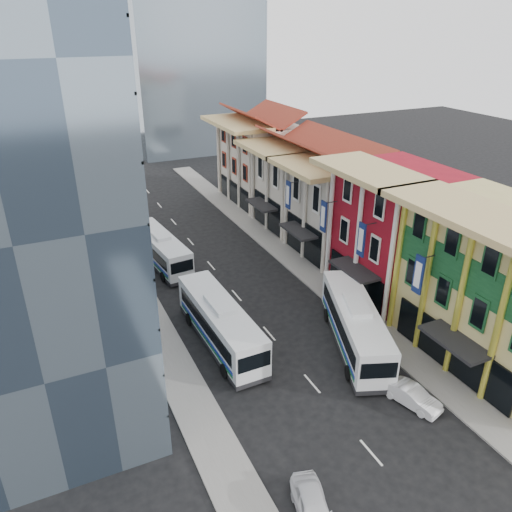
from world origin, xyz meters
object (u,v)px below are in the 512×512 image
sedan_left (313,508)px  office_tower (8,171)px  shophouse_tan (503,290)px  bus_left_near (220,323)px  bus_left_far (161,249)px  bus_right (355,324)px  sedan_right (411,396)px

sedan_left → office_tower: bearing=135.0°
shophouse_tan → bus_left_near: 21.31m
office_tower → sedan_left: size_ratio=6.89×
shophouse_tan → office_tower: 35.19m
office_tower → bus_left_near: bearing=-15.6°
bus_left_far → bus_right: bearing=-70.3°
shophouse_tan → bus_right: 11.01m
sedan_left → bus_left_near: bearing=100.8°
bus_left_near → bus_right: size_ratio=0.99×
bus_left_near → bus_right: 10.70m
sedan_right → sedan_left: bearing=-173.2°
bus_left_near → bus_left_far: bus_left_near is taller
office_tower → bus_right: bearing=-20.4°
sedan_left → shophouse_tan: bearing=33.2°
office_tower → bus_right: 27.23m
shophouse_tan → sedan_left: 21.15m
office_tower → bus_left_far: (12.34, 12.52, -13.16)m
bus_left_far → bus_left_near: bearing=-94.3°
bus_left_near → sedan_right: size_ratio=2.99×
office_tower → sedan_right: (22.05, -15.62, -14.32)m
bus_left_near → bus_right: (9.58, -4.77, 0.03)m
shophouse_tan → office_tower: size_ratio=0.47×
bus_left_near → bus_right: bus_right is taller
shophouse_tan → office_tower: bearing=155.7°
bus_left_far → shophouse_tan: bearing=-60.9°
bus_left_far → bus_right: size_ratio=0.91×
office_tower → bus_right: (22.42, -8.36, -12.99)m
sedan_right → shophouse_tan: bearing=-6.6°
bus_left_near → bus_left_far: (-0.51, 16.11, -0.14)m
bus_left_far → sedan_right: bus_left_far is taller
bus_left_near → bus_left_far: bearing=90.4°
sedan_right → bus_left_far: bearing=92.2°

